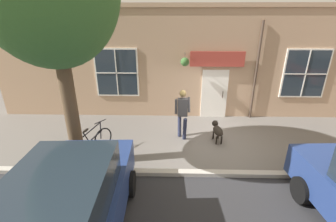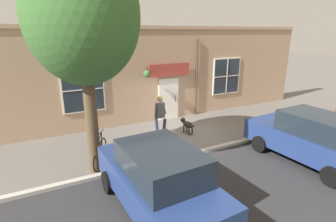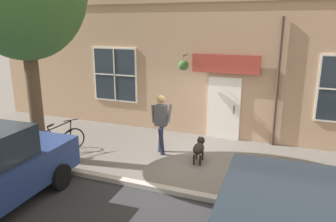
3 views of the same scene
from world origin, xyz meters
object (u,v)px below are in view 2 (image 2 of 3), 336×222
Objects in this scene: pedestrian_walking at (160,112)px; leaning_bicycle at (100,152)px; dog_on_leash at (187,124)px; fire_hydrant at (102,159)px; parked_car_nearest_curb at (158,179)px; street_tree_by_curb at (83,19)px; parked_car_mid_block at (311,138)px.

leaning_bicycle is at bearing -67.42° from pedestrian_walking.
fire_hydrant is at bearing -69.82° from dog_on_leash.
parked_car_nearest_curb is at bearing 12.72° from leaning_bicycle.
leaning_bicycle is (-0.47, 0.25, -4.30)m from street_tree_by_curb.
dog_on_leash is 5.41m from parked_car_nearest_curb.
pedestrian_walking is 4.88m from parked_car_nearest_curb.
street_tree_by_curb is at bearing -160.44° from parked_car_nearest_curb.
parked_car_mid_block is at bearing 67.77° from street_tree_by_curb.
leaning_bicycle is (1.02, -4.10, -0.04)m from dog_on_leash.
leaning_bicycle reaches higher than dog_on_leash.
street_tree_by_curb is 4.29m from fire_hydrant.
street_tree_by_curb reaches higher than dog_on_leash.
parked_car_mid_block is 5.69× the size of fire_hydrant.
dog_on_leash is 4.44m from fire_hydrant.
parked_car_nearest_curb is at bearing -90.30° from parked_car_mid_block.
leaning_bicycle is at bearing -116.44° from parked_car_mid_block.
street_tree_by_curb reaches higher than pedestrian_walking.
fire_hydrant is at bearing -112.45° from parked_car_mid_block.
dog_on_leash is 0.24× the size of parked_car_nearest_curb.
leaning_bicycle is at bearing 172.29° from fire_hydrant.
leaning_bicycle is 0.36× the size of parked_car_nearest_curb.
pedestrian_walking reaches higher than dog_on_leash.
parked_car_nearest_curb is 5.69× the size of fire_hydrant.
parked_car_mid_block is at bearing 29.27° from dog_on_leash.
fire_hydrant is (0.04, 0.18, -4.29)m from street_tree_by_curb.
parked_car_nearest_curb is at bearing -26.08° from pedestrian_walking.
pedestrian_walking is at bearing 118.15° from street_tree_by_curb.
street_tree_by_curb is at bearing -71.07° from dog_on_leash.
pedestrian_walking is 0.27× the size of street_tree_by_curb.
parked_car_nearest_curb is at bearing 16.45° from fire_hydrant.
street_tree_by_curb is (1.49, -4.34, 4.27)m from dog_on_leash.
pedestrian_walking reaches higher than parked_car_mid_block.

